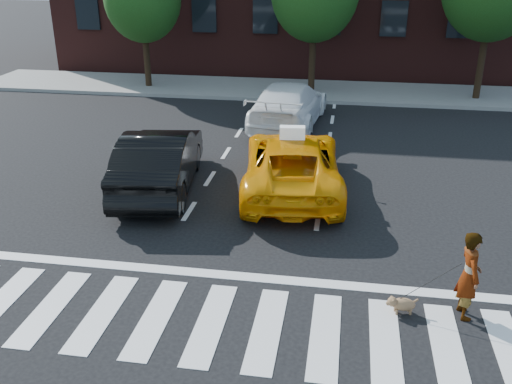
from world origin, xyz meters
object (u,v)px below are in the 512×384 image
(woman, at_px, (469,275))
(dog, at_px, (401,304))
(black_sedan, at_px, (159,160))
(white_suv, at_px, (289,104))
(taxi, at_px, (292,163))

(woman, bearing_deg, dog, 88.02)
(woman, bearing_deg, black_sedan, 47.81)
(white_suv, relative_size, woman, 3.32)
(white_suv, distance_m, woman, 12.02)
(black_sedan, xyz_separation_m, woman, (7.15, -4.71, 0.01))
(dog, bearing_deg, taxi, 103.25)
(black_sedan, bearing_deg, dog, 133.52)
(taxi, bearing_deg, dog, 108.88)
(black_sedan, bearing_deg, woman, 138.83)
(woman, xyz_separation_m, dog, (-1.10, -0.13, -0.63))
(taxi, distance_m, dog, 5.96)
(taxi, xyz_separation_m, dog, (2.53, -5.37, -0.56))
(woman, height_order, dog, woman)
(black_sedan, height_order, white_suv, black_sedan)
(black_sedan, height_order, woman, woman)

